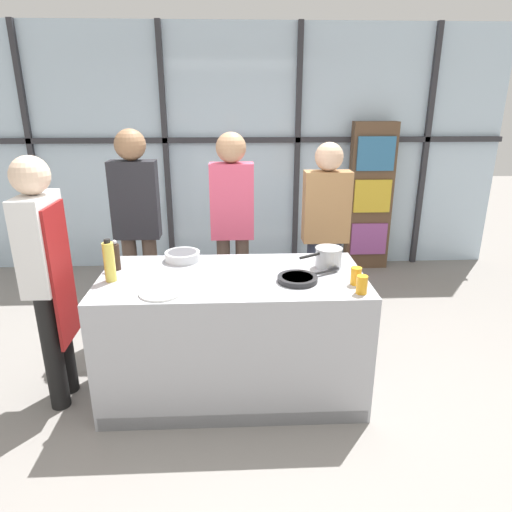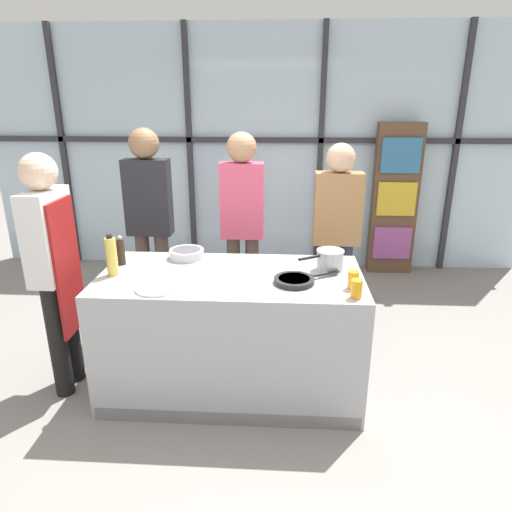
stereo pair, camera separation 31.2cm
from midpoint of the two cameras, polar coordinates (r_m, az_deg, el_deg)
The scene contains 16 objects.
ground_plane at distance 3.50m, azimuth -0.24°, elevation -16.01°, with size 18.00×18.00×0.00m, color gray.
back_window_wall at distance 5.52m, azimuth 1.52°, elevation 12.93°, with size 6.40×0.10×2.80m.
bookshelf at distance 5.61m, azimuth 18.50°, elevation 6.61°, with size 0.51×0.19×1.75m.
demo_island at distance 3.26m, azimuth -0.23°, elevation -9.65°, with size 1.78×0.86×0.89m.
chef at distance 3.28m, azimuth -21.58°, elevation -0.64°, with size 0.24×0.40×1.70m.
spectator_far_left at distance 3.99m, azimuth -11.01°, elevation 4.94°, with size 0.38×0.25×1.79m.
spectator_center_left at distance 3.87m, azimuth 0.58°, elevation 4.74°, with size 0.36×0.25×1.76m.
spectator_center_right at distance 3.94m, azimuth 12.30°, elevation 3.40°, with size 0.39×0.23×1.67m.
frying_pan at distance 2.96m, azimuth 7.96°, elevation -3.06°, with size 0.44×0.30×0.04m.
saucepan at distance 3.19m, azimuth 11.99°, elevation -0.49°, with size 0.32×0.23×0.14m.
white_plate at distance 2.87m, azimuth -9.30°, elevation -4.07°, with size 0.27×0.27×0.01m, color white.
mixing_bowl at distance 3.39m, azimuth -6.07°, elevation 0.30°, with size 0.26×0.26×0.06m.
oil_bottle at distance 3.12m, azimuth -14.93°, elevation -0.07°, with size 0.07×0.07×0.28m.
pepper_grinder at distance 3.32m, azimuth -13.99°, elevation 0.52°, with size 0.05×0.05×0.22m.
juice_glass_near at distance 2.80m, azimuth 15.61°, elevation -4.05°, with size 0.07×0.07×0.11m, color orange.
juice_glass_far at distance 2.93m, azimuth 15.07°, elevation -2.97°, with size 0.07×0.07×0.11m, color orange.
Camera 2 is at (0.34, -2.84, 2.03)m, focal length 32.00 mm.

